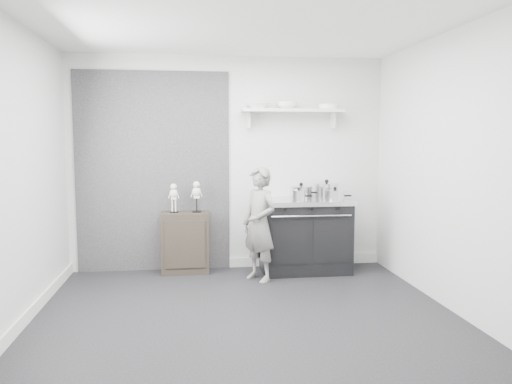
# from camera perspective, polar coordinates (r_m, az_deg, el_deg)

# --- Properties ---
(ground) EXTENTS (4.00, 4.00, 0.00)m
(ground) POSITION_cam_1_polar(r_m,az_deg,el_deg) (4.88, -1.28, -13.80)
(ground) COLOR black
(ground) RESTS_ON ground
(room_shell) EXTENTS (4.02, 3.62, 2.71)m
(room_shell) POSITION_cam_1_polar(r_m,az_deg,el_deg) (4.73, -2.60, 5.81)
(room_shell) COLOR silver
(room_shell) RESTS_ON ground
(wall_shelf) EXTENTS (1.30, 0.26, 0.24)m
(wall_shelf) POSITION_cam_1_polar(r_m,az_deg,el_deg) (6.39, 4.20, 9.17)
(wall_shelf) COLOR silver
(wall_shelf) RESTS_ON room_shell
(stove) EXTENTS (1.14, 0.71, 0.92)m
(stove) POSITION_cam_1_polar(r_m,az_deg,el_deg) (6.32, 5.59, -4.90)
(stove) COLOR black
(stove) RESTS_ON ground
(side_cabinet) EXTENTS (0.58, 0.34, 0.76)m
(side_cabinet) POSITION_cam_1_polar(r_m,az_deg,el_deg) (6.31, -8.11, -5.72)
(side_cabinet) COLOR black
(side_cabinet) RESTS_ON ground
(child) EXTENTS (0.54, 0.58, 1.34)m
(child) POSITION_cam_1_polar(r_m,az_deg,el_deg) (5.84, 0.39, -3.71)
(child) COLOR slate
(child) RESTS_ON ground
(pot_back_left) EXTENTS (0.37, 0.28, 0.20)m
(pot_back_left) POSITION_cam_1_polar(r_m,az_deg,el_deg) (6.35, 5.18, -0.00)
(pot_back_left) COLOR silver
(pot_back_left) RESTS_ON stove
(pot_back_right) EXTENTS (0.38, 0.30, 0.23)m
(pot_back_right) POSITION_cam_1_polar(r_m,az_deg,el_deg) (6.45, 8.07, 0.19)
(pot_back_right) COLOR silver
(pot_back_right) RESTS_ON stove
(pot_front_right) EXTENTS (0.33, 0.24, 0.17)m
(pot_front_right) POSITION_cam_1_polar(r_m,az_deg,el_deg) (6.15, 9.01, -0.36)
(pot_front_right) COLOR silver
(pot_front_right) RESTS_ON stove
(pot_front_center) EXTENTS (0.26, 0.17, 0.16)m
(pot_front_center) POSITION_cam_1_polar(r_m,az_deg,el_deg) (6.04, 4.89, -0.40)
(pot_front_center) COLOR silver
(pot_front_center) RESTS_ON stove
(skeleton_full) EXTENTS (0.12, 0.07, 0.41)m
(skeleton_full) POSITION_cam_1_polar(r_m,az_deg,el_deg) (6.22, -9.39, -0.45)
(skeleton_full) COLOR beige
(skeleton_full) RESTS_ON side_cabinet
(skeleton_torso) EXTENTS (0.12, 0.08, 0.44)m
(skeleton_torso) POSITION_cam_1_polar(r_m,az_deg,el_deg) (6.21, -6.81, -0.27)
(skeleton_torso) COLOR beige
(skeleton_torso) RESTS_ON side_cabinet
(bowl_large) EXTENTS (0.29, 0.29, 0.07)m
(bowl_large) POSITION_cam_1_polar(r_m,az_deg,el_deg) (6.31, 0.18, 9.83)
(bowl_large) COLOR white
(bowl_large) RESTS_ON wall_shelf
(bowl_small) EXTENTS (0.26, 0.26, 0.08)m
(bowl_small) POSITION_cam_1_polar(r_m,az_deg,el_deg) (6.37, 3.57, 9.84)
(bowl_small) COLOR white
(bowl_small) RESTS_ON wall_shelf
(plate_stack) EXTENTS (0.25, 0.25, 0.06)m
(plate_stack) POSITION_cam_1_polar(r_m,az_deg,el_deg) (6.50, 8.28, 9.61)
(plate_stack) COLOR white
(plate_stack) RESTS_ON wall_shelf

